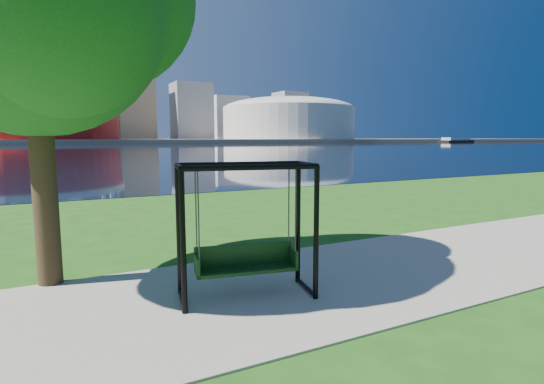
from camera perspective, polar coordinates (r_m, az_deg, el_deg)
ground at (r=7.60m, az=-1.26°, el=-11.82°), size 900.00×900.00×0.00m
path at (r=7.18m, az=0.56°, el=-12.86°), size 120.00×4.00×0.03m
river at (r=108.52m, az=-26.01°, el=5.20°), size 900.00×180.00×0.02m
far_bank at (r=312.46m, az=-27.17°, el=6.17°), size 900.00×228.00×2.00m
stadium at (r=241.82m, az=-29.57°, el=9.09°), size 83.00×83.00×32.00m
arena at (r=278.51m, az=2.23°, el=9.99°), size 84.00×84.00×26.56m
skyline at (r=327.55m, az=-28.32°, el=12.24°), size 392.00×66.00×96.50m
swing at (r=6.59m, az=-3.51°, el=-5.59°), size 2.20×1.28×2.11m
barge at (r=297.15m, az=23.53°, el=6.42°), size 30.69×12.59×2.98m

